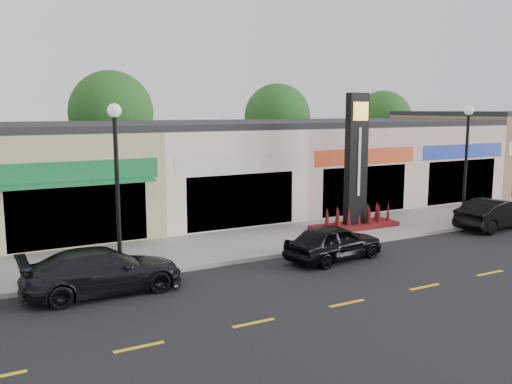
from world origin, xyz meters
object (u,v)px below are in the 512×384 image
Objects in this scene: lamp_east_near at (466,153)px; car_black_conv at (495,214)px; car_dark_sedan at (103,271)px; lamp_west_near at (117,172)px; car_black_sedan at (334,242)px; pylon_sign at (356,181)px.

lamp_east_near reaches higher than car_black_conv.
car_black_conv is (17.81, 0.31, 0.02)m from car_dark_sedan.
car_dark_sedan is (-0.85, -1.32, -2.79)m from lamp_west_near.
car_black_conv is at bearing -94.30° from car_black_sedan.
car_black_sedan is (7.36, -1.68, -2.81)m from lamp_west_near.
lamp_east_near is at bearing -18.75° from pylon_sign.
pylon_sign reaches higher than lamp_east_near.
car_black_conv is at bearing -46.40° from lamp_east_near.
pylon_sign is (-5.00, 1.70, -1.20)m from lamp_east_near.
lamp_east_near is at bearing -87.32° from car_black_sedan.
car_black_sedan is (8.20, -0.36, -0.02)m from car_dark_sedan.
car_black_conv reaches higher than car_black_sedan.
lamp_east_near is 1.16× the size of car_dark_sedan.
pylon_sign is at bearing -55.51° from car_black_sedan.
pylon_sign is at bearing -75.83° from car_dark_sedan.
pylon_sign is 1.41× the size of car_black_conv.
car_dark_sedan is at bearing 85.73° from car_black_conv.
car_black_sedan is (-8.64, -1.68, -2.81)m from lamp_east_near.
pylon_sign reaches higher than car_dark_sedan.
car_black_conv is (9.60, 0.67, 0.04)m from car_black_sedan.
car_black_conv is (16.96, -1.01, -2.78)m from lamp_west_near.
lamp_east_near is 1.40× the size of car_black_sedan.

